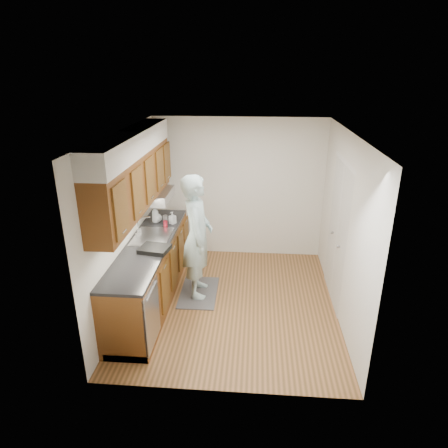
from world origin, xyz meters
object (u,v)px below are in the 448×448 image
at_px(soda_can, 166,224).
at_px(dish_rack, 155,249).
at_px(soap_bottle_a, 155,214).
at_px(soap_bottle_c, 157,216).
at_px(person, 197,229).
at_px(steel_can, 165,220).
at_px(soap_bottle_b, 172,218).

height_order(soda_can, dish_rack, soda_can).
height_order(soap_bottle_a, soap_bottle_c, soap_bottle_a).
height_order(person, soda_can, person).
relative_size(steel_can, dish_rack, 0.35).
bearing_deg(person, soap_bottle_b, 36.59).
bearing_deg(soda_can, steel_can, 103.14).
bearing_deg(dish_rack, soda_can, 102.21).
xyz_separation_m(soap_bottle_b, soda_can, (-0.07, -0.18, -0.04)).
xyz_separation_m(soap_bottle_c, steel_can, (0.14, -0.06, -0.03)).
height_order(soda_can, steel_can, steel_can).
bearing_deg(soap_bottle_a, soap_bottle_c, 40.85).
relative_size(person, soda_can, 18.83).
relative_size(soap_bottle_b, dish_rack, 0.51).
height_order(steel_can, dish_rack, steel_can).
relative_size(soap_bottle_a, dish_rack, 0.74).
bearing_deg(soap_bottle_c, soap_bottle_b, -12.08).
bearing_deg(steel_can, soda_can, -76.86).
height_order(person, dish_rack, person).
relative_size(soda_can, dish_rack, 0.29).
height_order(soap_bottle_a, dish_rack, soap_bottle_a).
relative_size(soap_bottle_a, soap_bottle_c, 1.48).
height_order(soap_bottle_a, steel_can, soap_bottle_a).
distance_m(soap_bottle_a, dish_rack, 1.09).
bearing_deg(soap_bottle_a, steel_can, -12.89).
height_order(soap_bottle_c, soda_can, soap_bottle_c).
xyz_separation_m(soap_bottle_c, dish_rack, (0.22, -1.08, -0.07)).
distance_m(soda_can, dish_rack, 0.85).
height_order(soap_bottle_b, dish_rack, soap_bottle_b).
relative_size(soda_can, steel_can, 0.84).
bearing_deg(soap_bottle_c, soda_can, -51.77).
xyz_separation_m(soap_bottle_a, soap_bottle_b, (0.29, -0.03, -0.04)).
xyz_separation_m(soap_bottle_a, soap_bottle_c, (0.03, 0.02, -0.05)).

